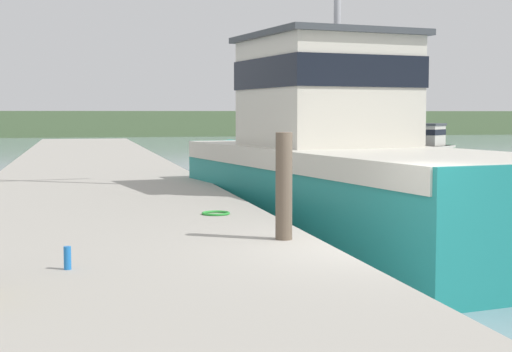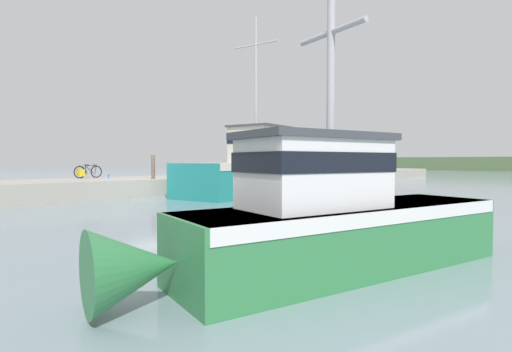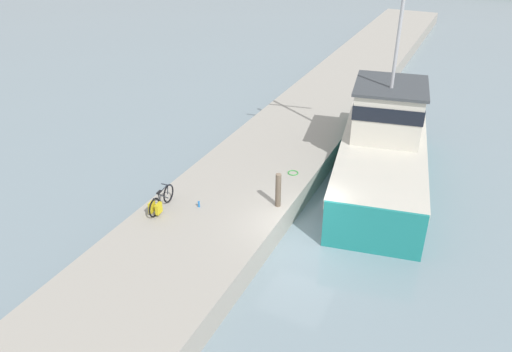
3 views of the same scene
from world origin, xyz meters
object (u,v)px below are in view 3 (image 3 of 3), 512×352
object	(u,v)px
bicycle_touring	(160,202)
fishing_boat_main	(383,148)
mooring_post	(278,190)
water_bottle_by_bike	(199,204)

from	to	relation	value
bicycle_touring	fishing_boat_main	bearing A→B (deg)	44.80
fishing_boat_main	bicycle_touring	bearing A→B (deg)	-139.78
bicycle_touring	mooring_post	distance (m)	4.32
water_bottle_by_bike	mooring_post	bearing A→B (deg)	27.08
fishing_boat_main	bicycle_touring	xyz separation A→B (m)	(-6.34, -7.58, -0.18)
mooring_post	water_bottle_by_bike	xyz separation A→B (m)	(-2.59, -1.33, -0.55)
mooring_post	water_bottle_by_bike	size ratio (longest dim) A/B	5.68
fishing_boat_main	mooring_post	distance (m)	6.03
bicycle_touring	water_bottle_by_bike	world-z (taller)	bicycle_touring
fishing_boat_main	mooring_post	xyz separation A→B (m)	(-2.61, -5.43, 0.12)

